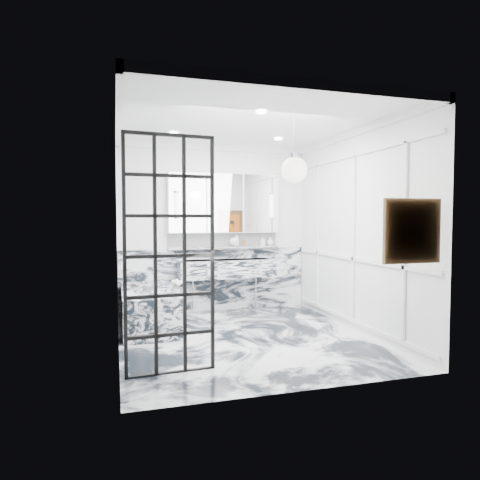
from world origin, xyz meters
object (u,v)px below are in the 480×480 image
object	(u,v)px
trough_sink	(227,269)
mirror_cabinet	(224,203)
crittall_door	(170,256)
bathtub	(149,308)

from	to	relation	value
trough_sink	mirror_cabinet	size ratio (longest dim) A/B	0.84
crittall_door	trough_sink	size ratio (longest dim) A/B	1.49
trough_sink	bathtub	bearing A→B (deg)	-153.52
crittall_door	bathtub	xyz separation A→B (m)	(-0.07, 1.91, -0.92)
crittall_door	mirror_cabinet	world-z (taller)	crittall_door
trough_sink	bathtub	world-z (taller)	trough_sink
mirror_cabinet	bathtub	bearing A→B (deg)	-147.94
mirror_cabinet	bathtub	world-z (taller)	mirror_cabinet
crittall_door	trough_sink	distance (m)	2.90
crittall_door	trough_sink	bearing A→B (deg)	59.92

